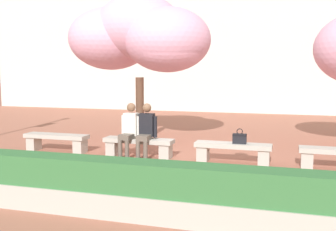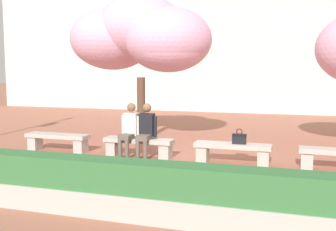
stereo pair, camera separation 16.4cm
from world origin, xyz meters
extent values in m
plane|color=#9E604C|center=(0.00, 0.00, 0.00)|extent=(100.00, 100.00, 0.00)
cube|color=beige|center=(0.00, 12.89, 5.17)|extent=(28.00, 4.00, 10.34)
cube|color=#ADA89E|center=(-3.36, 0.00, 0.40)|extent=(1.70, 0.44, 0.10)
cube|color=#ADA89E|center=(-4.04, 0.01, 0.17)|extent=(0.24, 0.34, 0.35)
cube|color=#ADA89E|center=(-2.69, -0.01, 0.17)|extent=(0.24, 0.34, 0.35)
cube|color=#ADA89E|center=(-1.12, 0.00, 0.40)|extent=(1.70, 0.44, 0.10)
cube|color=#ADA89E|center=(-1.80, 0.01, 0.17)|extent=(0.24, 0.34, 0.35)
cube|color=#ADA89E|center=(-0.44, -0.01, 0.17)|extent=(0.24, 0.34, 0.35)
cube|color=#ADA89E|center=(1.12, 0.00, 0.40)|extent=(1.70, 0.44, 0.10)
cube|color=#ADA89E|center=(0.44, 0.01, 0.17)|extent=(0.24, 0.34, 0.35)
cube|color=#ADA89E|center=(1.80, -0.01, 0.17)|extent=(0.24, 0.34, 0.35)
cube|color=#ADA89E|center=(2.69, 0.01, 0.17)|extent=(0.24, 0.34, 0.35)
cube|color=black|center=(-1.46, -0.41, 0.03)|extent=(0.12, 0.23, 0.06)
cylinder|color=brown|center=(-1.45, -0.35, 0.24)|extent=(0.10, 0.10, 0.42)
cube|color=black|center=(-1.28, -0.43, 0.03)|extent=(0.12, 0.23, 0.06)
cylinder|color=brown|center=(-1.27, -0.37, 0.24)|extent=(0.10, 0.10, 0.42)
cube|color=brown|center=(-1.34, -0.18, 0.51)|extent=(0.32, 0.43, 0.12)
cube|color=silver|center=(-1.32, 0.04, 0.78)|extent=(0.36, 0.25, 0.54)
sphere|color=brown|center=(-1.32, 0.04, 1.19)|extent=(0.21, 0.21, 0.21)
cylinder|color=silver|center=(-1.53, 0.04, 0.74)|extent=(0.09, 0.09, 0.50)
cylinder|color=silver|center=(-1.11, 0.00, 0.74)|extent=(0.09, 0.09, 0.50)
cube|color=black|center=(-1.00, -0.42, 0.03)|extent=(0.10, 0.22, 0.06)
cylinder|color=brown|center=(-1.00, -0.36, 0.24)|extent=(0.10, 0.10, 0.42)
cube|color=black|center=(-0.82, -0.42, 0.03)|extent=(0.10, 0.22, 0.06)
cylinder|color=brown|center=(-0.82, -0.36, 0.24)|extent=(0.10, 0.10, 0.42)
cube|color=brown|center=(-0.92, -0.18, 0.51)|extent=(0.29, 0.41, 0.12)
cube|color=black|center=(-0.92, 0.04, 0.78)|extent=(0.34, 0.23, 0.54)
sphere|color=brown|center=(-0.92, 0.04, 1.19)|extent=(0.21, 0.21, 0.21)
cylinder|color=black|center=(-1.13, 0.02, 0.74)|extent=(0.09, 0.09, 0.50)
cylinder|color=black|center=(-0.71, 0.02, 0.74)|extent=(0.09, 0.09, 0.50)
cube|color=black|center=(1.27, -0.01, 0.56)|extent=(0.30, 0.14, 0.22)
cube|color=black|center=(1.27, -0.01, 0.65)|extent=(0.30, 0.15, 0.04)
torus|color=black|center=(1.27, -0.01, 0.72)|extent=(0.14, 0.02, 0.14)
cylinder|color=#513828|center=(-1.84, 2.00, 0.94)|extent=(0.24, 0.24, 1.87)
ellipsoid|color=#EAA8C6|center=(-1.84, 2.00, 3.27)|extent=(2.49, 2.51, 1.87)
ellipsoid|color=#EAA8C6|center=(-2.76, 2.10, 3.00)|extent=(2.42, 2.63, 1.81)
ellipsoid|color=#EAA8C6|center=(-0.91, 1.71, 2.90)|extent=(2.35, 2.51, 1.76)
cube|color=#ADA89E|center=(0.00, -3.69, 0.18)|extent=(10.67, 0.50, 0.36)
cube|color=#336B38|center=(0.00, -3.69, 0.58)|extent=(10.57, 0.44, 0.44)
camera|label=1|loc=(2.19, -8.67, 2.03)|focal=42.00mm
camera|label=2|loc=(2.34, -8.62, 2.03)|focal=42.00mm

